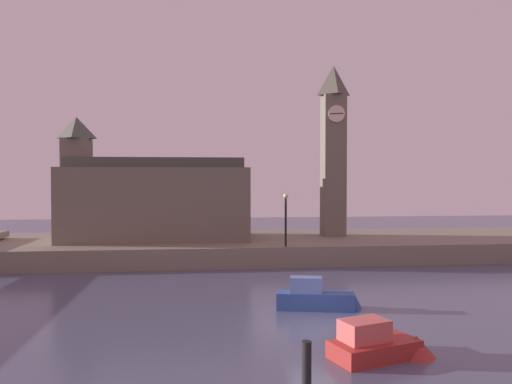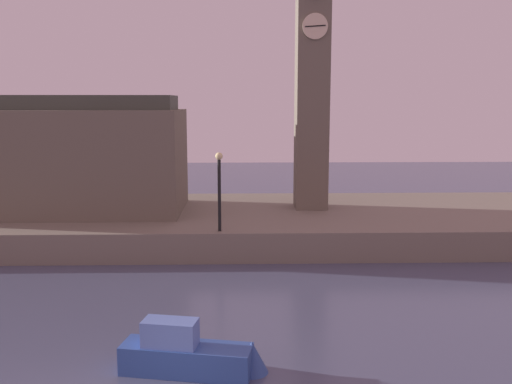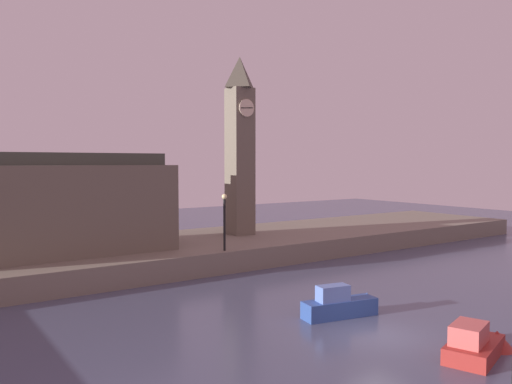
{
  "view_description": "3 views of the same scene",
  "coord_description": "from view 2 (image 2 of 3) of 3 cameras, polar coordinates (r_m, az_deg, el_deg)",
  "views": [
    {
      "loc": [
        -5.01,
        -20.73,
        6.42
      ],
      "look_at": [
        -1.0,
        15.59,
        5.42
      ],
      "focal_mm": 34.78,
      "sensor_mm": 36.0,
      "label": 1
    },
    {
      "loc": [
        2.12,
        -12.44,
        7.74
      ],
      "look_at": [
        2.85,
        15.56,
        3.27
      ],
      "focal_mm": 39.9,
      "sensor_mm": 36.0,
      "label": 2
    },
    {
      "loc": [
        -16.63,
        -14.78,
        7.47
      ],
      "look_at": [
        3.86,
        14.92,
        5.36
      ],
      "focal_mm": 35.92,
      "sensor_mm": 36.0,
      "label": 3
    }
  ],
  "objects": [
    {
      "name": "boat_tour_blue",
      "position": [
        17.04,
        -6.15,
        -15.87
      ],
      "size": [
        4.39,
        1.75,
        1.61
      ],
      "color": "#2D4C93",
      "rests_on": "ground"
    },
    {
      "name": "far_embankment",
      "position": [
        33.26,
        -5.13,
        -3.1
      ],
      "size": [
        70.0,
        12.0,
        1.5
      ],
      "primitive_type": "cube",
      "color": "slate",
      "rests_on": "ground"
    },
    {
      "name": "clock_tower",
      "position": [
        33.39,
        5.65,
        11.19
      ],
      "size": [
        2.04,
        2.09,
        14.55
      ],
      "color": "#6B6051",
      "rests_on": "far_embankment"
    },
    {
      "name": "parliament_hall",
      "position": [
        34.5,
        -20.37,
        3.55
      ],
      "size": [
        14.74,
        6.63,
        9.82
      ],
      "color": "#6B6051",
      "rests_on": "far_embankment"
    },
    {
      "name": "streetlamp",
      "position": [
        27.35,
        -3.7,
        0.98
      ],
      "size": [
        0.36,
        0.36,
        3.84
      ],
      "color": "black",
      "rests_on": "far_embankment"
    }
  ]
}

